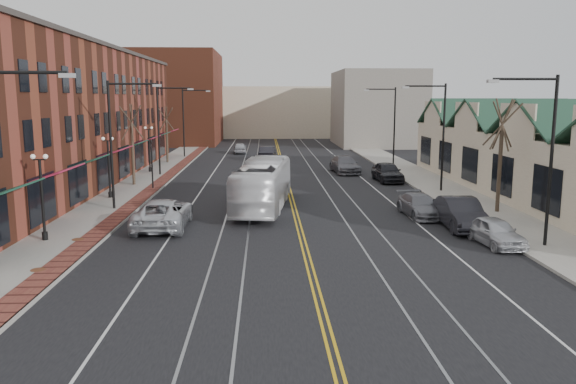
{
  "coord_description": "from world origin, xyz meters",
  "views": [
    {
      "loc": [
        -1.89,
        -19.52,
        7.12
      ],
      "look_at": [
        -0.62,
        10.8,
        2.0
      ],
      "focal_mm": 35.0,
      "sensor_mm": 36.0,
      "label": 1
    }
  ],
  "objects": [
    {
      "name": "tree_left_near",
      "position": [
        -12.5,
        26.0,
        3.51
      ],
      "size": [
        1.78,
        1.37,
        6.48
      ],
      "color": "#382B21",
      "rests_on": "sidewalk_left"
    },
    {
      "name": "streetlight_l_2",
      "position": [
        -11.05,
        32.0,
        5.03
      ],
      "size": [
        3.33,
        0.25,
        8.0
      ],
      "color": "black",
      "rests_on": "sidewalk_left"
    },
    {
      "name": "sidewalk_right",
      "position": [
        12.0,
        20.0,
        0.07
      ],
      "size": [
        4.0,
        120.0,
        0.15
      ],
      "primitive_type": "cube",
      "color": "gray",
      "rests_on": "ground"
    },
    {
      "name": "distant_car_right",
      "position": [
        5.77,
        33.4,
        0.8
      ],
      "size": [
        2.66,
        5.68,
        1.6
      ],
      "primitive_type": "imported",
      "rotation": [
        0.0,
        0.0,
        0.08
      ],
      "color": "slate",
      "rests_on": "ground"
    },
    {
      "name": "tree_left_far",
      "position": [
        -12.5,
        42.0,
        3.28
      ],
      "size": [
        1.66,
        1.28,
        6.02
      ],
      "color": "#382B21",
      "rests_on": "sidewalk_left"
    },
    {
      "name": "lamppost_l_3",
      "position": [
        -12.8,
        34.0,
        2.2
      ],
      "size": [
        0.84,
        0.28,
        4.27
      ],
      "color": "black",
      "rests_on": "sidewalk_left"
    },
    {
      "name": "streetlight_l_3",
      "position": [
        -11.05,
        48.0,
        5.03
      ],
      "size": [
        3.33,
        0.25,
        8.0
      ],
      "color": "black",
      "rests_on": "sidewalk_left"
    },
    {
      "name": "streetlight_r_0",
      "position": [
        11.05,
        6.0,
        5.03
      ],
      "size": [
        3.33,
        0.25,
        8.0
      ],
      "color": "black",
      "rests_on": "sidewalk_right"
    },
    {
      "name": "parked_car_a",
      "position": [
        9.3,
        6.58,
        0.68
      ],
      "size": [
        2.01,
        4.14,
        1.36
      ],
      "primitive_type": "imported",
      "rotation": [
        0.0,
        0.0,
        0.1
      ],
      "color": "#BABBC2",
      "rests_on": "ground"
    },
    {
      "name": "manhole_far",
      "position": [
        -11.2,
        8.0,
        0.16
      ],
      "size": [
        0.6,
        0.6,
        0.02
      ],
      "primitive_type": "cylinder",
      "color": "#592D19",
      "rests_on": "sidewalk_left"
    },
    {
      "name": "streetlight_r_1",
      "position": [
        11.05,
        22.0,
        5.03
      ],
      "size": [
        3.33,
        0.25,
        8.0
      ],
      "color": "black",
      "rests_on": "sidewalk_right"
    },
    {
      "name": "transit_bus",
      "position": [
        -2.0,
        16.25,
        1.57
      ],
      "size": [
        4.01,
        11.49,
        3.13
      ],
      "primitive_type": "imported",
      "rotation": [
        0.0,
        0.0,
        3.02
      ],
      "color": "white",
      "rests_on": "ground"
    },
    {
      "name": "ground",
      "position": [
        0.0,
        0.0,
        0.0
      ],
      "size": [
        160.0,
        160.0,
        0.0
      ],
      "primitive_type": "plane",
      "color": "black",
      "rests_on": "ground"
    },
    {
      "name": "traffic_signal",
      "position": [
        -10.6,
        24.0,
        2.35
      ],
      "size": [
        0.18,
        0.15,
        3.8
      ],
      "color": "black",
      "rests_on": "sidewalk_left"
    },
    {
      "name": "building_right",
      "position": [
        18.0,
        20.0,
        2.3
      ],
      "size": [
        8.0,
        36.0,
        4.6
      ],
      "primitive_type": "cube",
      "color": "beige",
      "rests_on": "ground"
    },
    {
      "name": "parked_car_b",
      "position": [
        8.82,
        10.13,
        0.85
      ],
      "size": [
        1.99,
        5.22,
        1.7
      ],
      "primitive_type": "imported",
      "rotation": [
        0.0,
        0.0,
        -0.04
      ],
      "color": "#232228",
      "rests_on": "ground"
    },
    {
      "name": "backdrop_right",
      "position": [
        15.0,
        65.0,
        5.5
      ],
      "size": [
        12.0,
        16.0,
        11.0
      ],
      "primitive_type": "cube",
      "color": "slate",
      "rests_on": "ground"
    },
    {
      "name": "backdrop_mid",
      "position": [
        0.0,
        85.0,
        4.5
      ],
      "size": [
        22.0,
        14.0,
        9.0
      ],
      "primitive_type": "cube",
      "color": "beige",
      "rests_on": "ground"
    },
    {
      "name": "lamppost_l_2",
      "position": [
        -12.8,
        20.0,
        2.2
      ],
      "size": [
        0.84,
        0.28,
        4.27
      ],
      "color": "black",
      "rests_on": "sidewalk_left"
    },
    {
      "name": "building_left",
      "position": [
        -19.0,
        27.0,
        5.5
      ],
      "size": [
        10.0,
        50.0,
        11.0
      ],
      "primitive_type": "cube",
      "color": "brown",
      "rests_on": "ground"
    },
    {
      "name": "parked_car_d",
      "position": [
        8.61,
        27.63,
        0.84
      ],
      "size": [
        2.2,
        5.0,
        1.67
      ],
      "primitive_type": "imported",
      "rotation": [
        0.0,
        0.0,
        0.04
      ],
      "color": "#222328",
      "rests_on": "ground"
    },
    {
      "name": "distant_car_left",
      "position": [
        -1.58,
        44.74,
        0.8
      ],
      "size": [
        2.1,
        5.0,
        1.61
      ],
      "primitive_type": "imported",
      "rotation": [
        0.0,
        0.0,
        3.06
      ],
      "color": "#232228",
      "rests_on": "ground"
    },
    {
      "name": "backdrop_left",
      "position": [
        -16.0,
        70.0,
        7.0
      ],
      "size": [
        14.0,
        18.0,
        14.0
      ],
      "primitive_type": "cube",
      "color": "brown",
      "rests_on": "ground"
    },
    {
      "name": "streetlight_r_2",
      "position": [
        11.05,
        38.0,
        5.03
      ],
      "size": [
        3.33,
        0.25,
        8.0
      ],
      "color": "black",
      "rests_on": "sidewalk_right"
    },
    {
      "name": "parked_car_c",
      "position": [
        7.5,
        13.42,
        0.67
      ],
      "size": [
        2.22,
        4.74,
        1.34
      ],
      "primitive_type": "imported",
      "rotation": [
        0.0,
        0.0,
        0.08
      ],
      "color": "slate",
      "rests_on": "ground"
    },
    {
      "name": "tree_right_mid",
      "position": [
        12.5,
        14.0,
        3.75
      ],
      "size": [
        1.9,
        1.46,
        6.93
      ],
      "color": "#382B21",
      "rests_on": "sidewalk_right"
    },
    {
      "name": "lamppost_l_1",
      "position": [
        -12.8,
        8.0,
        2.2
      ],
      "size": [
        0.84,
        0.28,
        4.27
      ],
      "color": "black",
      "rests_on": "sidewalk_left"
    },
    {
      "name": "streetlight_l_1",
      "position": [
        -11.05,
        16.0,
        5.03
      ],
      "size": [
        3.33,
        0.25,
        8.0
      ],
      "color": "black",
      "rests_on": "sidewalk_left"
    },
    {
      "name": "sidewalk_left",
      "position": [
        -12.0,
        20.0,
        0.07
      ],
      "size": [
        4.0,
        120.0,
        0.15
      ],
      "primitive_type": "cube",
      "color": "gray",
      "rests_on": "ground"
    },
    {
      "name": "manhole_mid",
      "position": [
        -11.2,
        3.0,
        0.16
      ],
      "size": [
        0.6,
        0.6,
        0.02
      ],
      "primitive_type": "cylinder",
      "color": "#592D19",
      "rests_on": "sidewalk_left"
    },
    {
      "name": "parked_suv",
      "position": [
        -7.5,
        10.97,
        0.82
      ],
      "size": [
        2.72,
        5.9,
        1.64
      ],
      "primitive_type": "imported",
      "rotation": [
        0.0,
        0.0,
        3.14
      ],
      "color": "silver",
      "rests_on": "ground"
    },
    {
      "name": "distant_car_far",
      "position": [
        -5.05,
        52.73,
        0.7
      ],
      "size": [
        1.79,
        4.16,
        1.4
      ],
      "primitive_type": "imported",
      "rotation": [
        0.0,
        0.0,
        3.18
      ],
      "color": "#ADAEB5",
      "rests_on": "ground"
    }
  ]
}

